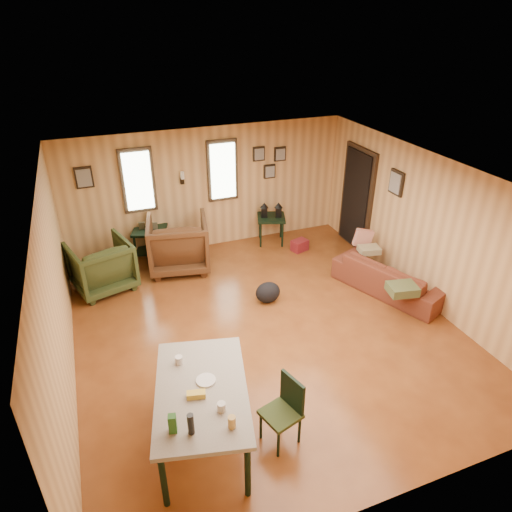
{
  "coord_description": "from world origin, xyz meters",
  "views": [
    {
      "loc": [
        -2.14,
        -5.16,
        4.3
      ],
      "look_at": [
        0.0,
        0.4,
        1.05
      ],
      "focal_mm": 32.0,
      "sensor_mm": 36.0,
      "label": 1
    }
  ],
  "objects_px": {
    "sofa": "(391,272)",
    "side_table": "(271,215)",
    "recliner_brown": "(178,241)",
    "recliner_green": "(101,263)",
    "end_table": "(150,239)",
    "dining_table": "(201,395)"
  },
  "relations": [
    {
      "from": "sofa",
      "to": "side_table",
      "type": "bearing_deg",
      "value": 3.75
    },
    {
      "from": "recliner_brown",
      "to": "recliner_green",
      "type": "relative_size",
      "value": 1.13
    },
    {
      "from": "recliner_brown",
      "to": "end_table",
      "type": "height_order",
      "value": "recliner_brown"
    },
    {
      "from": "end_table",
      "to": "dining_table",
      "type": "distance_m",
      "value": 4.53
    },
    {
      "from": "recliner_brown",
      "to": "sofa",
      "type": "bearing_deg",
      "value": 157.63
    },
    {
      "from": "end_table",
      "to": "dining_table",
      "type": "relative_size",
      "value": 0.44
    },
    {
      "from": "sofa",
      "to": "side_table",
      "type": "relative_size",
      "value": 2.19
    },
    {
      "from": "recliner_brown",
      "to": "dining_table",
      "type": "xyz_separation_m",
      "value": [
        -0.62,
        -3.99,
        0.19
      ]
    },
    {
      "from": "recliner_green",
      "to": "end_table",
      "type": "relative_size",
      "value": 1.24
    },
    {
      "from": "recliner_brown",
      "to": "side_table",
      "type": "relative_size",
      "value": 1.24
    },
    {
      "from": "sofa",
      "to": "side_table",
      "type": "height_order",
      "value": "side_table"
    },
    {
      "from": "recliner_green",
      "to": "end_table",
      "type": "distance_m",
      "value": 1.22
    },
    {
      "from": "dining_table",
      "to": "end_table",
      "type": "bearing_deg",
      "value": 100.85
    },
    {
      "from": "sofa",
      "to": "end_table",
      "type": "height_order",
      "value": "end_table"
    },
    {
      "from": "sofa",
      "to": "recliner_green",
      "type": "bearing_deg",
      "value": 45.99
    },
    {
      "from": "end_table",
      "to": "dining_table",
      "type": "height_order",
      "value": "dining_table"
    },
    {
      "from": "recliner_green",
      "to": "dining_table",
      "type": "distance_m",
      "value": 3.85
    },
    {
      "from": "recliner_brown",
      "to": "end_table",
      "type": "distance_m",
      "value": 0.69
    },
    {
      "from": "sofa",
      "to": "recliner_brown",
      "type": "relative_size",
      "value": 1.76
    },
    {
      "from": "recliner_brown",
      "to": "recliner_green",
      "type": "bearing_deg",
      "value": 20.29
    },
    {
      "from": "end_table",
      "to": "side_table",
      "type": "relative_size",
      "value": 0.88
    },
    {
      "from": "side_table",
      "to": "end_table",
      "type": "bearing_deg",
      "value": 176.15
    }
  ]
}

